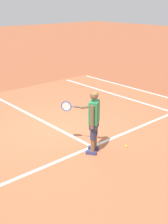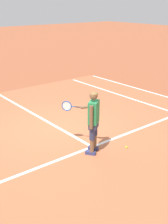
{
  "view_description": "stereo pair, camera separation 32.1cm",
  "coord_description": "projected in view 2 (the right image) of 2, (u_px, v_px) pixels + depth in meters",
  "views": [
    {
      "loc": [
        -5.0,
        -7.06,
        3.82
      ],
      "look_at": [
        -0.17,
        -1.57,
        1.05
      ],
      "focal_mm": 46.61,
      "sensor_mm": 36.0,
      "label": 1
    },
    {
      "loc": [
        -4.75,
        -7.26,
        3.82
      ],
      "look_at": [
        -0.17,
        -1.57,
        1.05
      ],
      "focal_mm": 46.61,
      "sensor_mm": 36.0,
      "label": 2
    }
  ],
  "objects": [
    {
      "name": "line_centre_service",
      "position": [
        35.0,
        115.0,
        10.51
      ],
      "size": [
        0.1,
        6.4,
        0.01
      ],
      "primitive_type": "cube",
      "color": "white",
      "rests_on": "ground"
    },
    {
      "name": "court_inner_surface",
      "position": [
        69.0,
        134.0,
        8.97
      ],
      "size": [
        10.98,
        11.02,
        0.0
      ],
      "primitive_type": "cube",
      "color": "#B2603D",
      "rests_on": "ground"
    },
    {
      "name": "tennis_ball_near_feet",
      "position": [
        126.0,
        147.0,
        8.11
      ],
      "size": [
        0.07,
        0.07,
        0.07
      ],
      "primitive_type": "sphere",
      "color": "#CCE02D",
      "rests_on": "ground"
    },
    {
      "name": "line_singles_right",
      "position": [
        154.0,
        106.0,
        11.38
      ],
      "size": [
        0.1,
        10.62,
        0.01
      ],
      "primitive_type": "cube",
      "color": "white",
      "rests_on": "ground"
    },
    {
      "name": "tennis_player",
      "position": [
        93.0,
        118.0,
        7.56
      ],
      "size": [
        0.6,
        1.21,
        1.71
      ],
      "color": "navy",
      "rests_on": "ground"
    },
    {
      "name": "ground_plane",
      "position": [
        58.0,
        128.0,
        9.43
      ],
      "size": [
        80.0,
        80.0,
        0.0
      ],
      "primitive_type": "plane",
      "color": "#9E5133"
    },
    {
      "name": "line_service",
      "position": [
        92.0,
        147.0,
        8.18
      ],
      "size": [
        8.23,
        0.1,
        0.01
      ],
      "primitive_type": "cube",
      "color": "white",
      "rests_on": "ground"
    }
  ]
}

